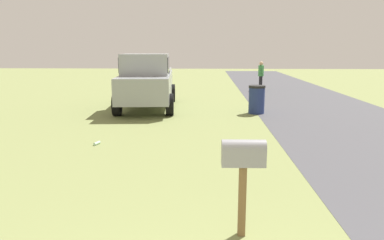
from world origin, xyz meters
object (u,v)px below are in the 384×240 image
at_px(pickup_truck, 147,80).
at_px(trash_bin, 257,99).
at_px(pedestrian, 261,74).
at_px(mailbox, 243,160).

relative_size(pickup_truck, trash_bin, 5.10).
bearing_deg(pedestrian, mailbox, -110.02).
bearing_deg(trash_bin, pickup_truck, 77.68).
relative_size(trash_bin, pedestrian, 0.64).
height_order(pickup_truck, pedestrian, pickup_truck).
distance_m(trash_bin, pedestrian, 7.36).
bearing_deg(mailbox, trash_bin, -9.74).
relative_size(mailbox, pickup_truck, 0.24).
distance_m(pickup_truck, trash_bin, 4.20).
xyz_separation_m(mailbox, pedestrian, (15.94, -2.48, -0.08)).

